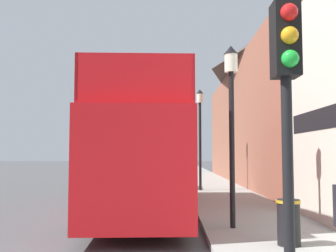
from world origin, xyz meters
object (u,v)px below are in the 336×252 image
object	(u,v)px
traffic_signal	(287,84)
lamp_post_nearest	(231,100)
parked_car_ahead_of_bus	(166,178)
lamp_post_second	(200,121)
litter_bin	(289,221)
tour_bus	(142,155)

from	to	relation	value
traffic_signal	lamp_post_nearest	xyz separation A→B (m)	(0.20, 5.29, 0.54)
parked_car_ahead_of_bus	traffic_signal	world-z (taller)	traffic_signal
parked_car_ahead_of_bus	lamp_post_second	world-z (taller)	lamp_post_second
traffic_signal	litter_bin	world-z (taller)	traffic_signal
traffic_signal	lamp_post_second	xyz separation A→B (m)	(0.11, 14.93, 0.84)
lamp_post_nearest	parked_car_ahead_of_bus	bearing A→B (deg)	99.42
lamp_post_nearest	lamp_post_second	size ratio (longest dim) A/B	0.90
tour_bus	lamp_post_nearest	xyz separation A→B (m)	(2.44, -3.10, 1.35)
traffic_signal	tour_bus	bearing A→B (deg)	104.96
parked_car_ahead_of_bus	lamp_post_nearest	distance (m)	11.26
parked_car_ahead_of_bus	traffic_signal	xyz separation A→B (m)	(1.60, -16.11, 2.02)
tour_bus	lamp_post_second	bearing A→B (deg)	67.62
lamp_post_nearest	litter_bin	bearing A→B (deg)	-65.75
tour_bus	litter_bin	distance (m)	6.02
traffic_signal	litter_bin	bearing A→B (deg)	73.89
parked_car_ahead_of_bus	litter_bin	size ratio (longest dim) A/B	5.09
tour_bus	lamp_post_nearest	bearing A→B (deg)	-54.42
lamp_post_nearest	traffic_signal	bearing A→B (deg)	-92.11
parked_car_ahead_of_bus	traffic_signal	bearing A→B (deg)	-83.08
litter_bin	traffic_signal	bearing A→B (deg)	-106.11
tour_bus	lamp_post_second	xyz separation A→B (m)	(2.35, 6.54, 1.66)
lamp_post_second	parked_car_ahead_of_bus	bearing A→B (deg)	145.40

